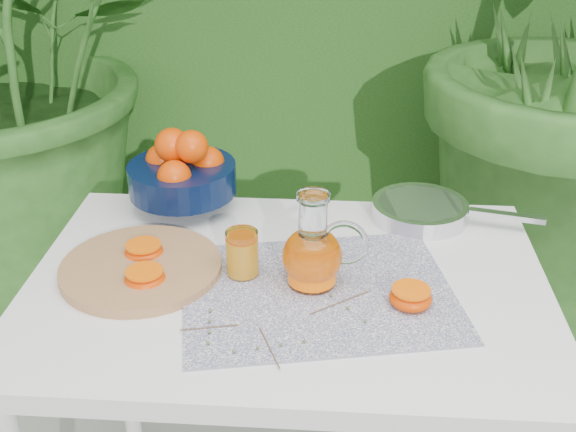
# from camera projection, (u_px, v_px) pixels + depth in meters

# --- Properties ---
(potted_plant_right) EXTENTS (2.43, 2.43, 2.02)m
(potted_plant_right) POSITION_uv_depth(u_px,v_px,m) (564.00, 19.00, 2.19)
(potted_plant_right) COLOR #2A591E
(potted_plant_right) RESTS_ON ground
(white_table) EXTENTS (1.00, 0.70, 0.75)m
(white_table) POSITION_uv_depth(u_px,v_px,m) (287.00, 315.00, 1.42)
(white_table) COLOR white
(white_table) RESTS_ON ground
(placemat) EXTENTS (0.57, 0.48, 0.00)m
(placemat) POSITION_uv_depth(u_px,v_px,m) (318.00, 292.00, 1.35)
(placemat) COLOR #0C1145
(placemat) RESTS_ON white_table
(cutting_board) EXTENTS (0.41, 0.41, 0.02)m
(cutting_board) POSITION_uv_depth(u_px,v_px,m) (141.00, 268.00, 1.41)
(cutting_board) COLOR #9A7645
(cutting_board) RESTS_ON white_table
(fruit_bowl) EXTENTS (0.26, 0.26, 0.19)m
(fruit_bowl) POSITION_uv_depth(u_px,v_px,m) (183.00, 172.00, 1.62)
(fruit_bowl) COLOR black
(fruit_bowl) RESTS_ON white_table
(juice_pitcher) EXTENTS (0.17, 0.13, 0.19)m
(juice_pitcher) POSITION_uv_depth(u_px,v_px,m) (313.00, 253.00, 1.34)
(juice_pitcher) COLOR white
(juice_pitcher) RESTS_ON white_table
(juice_tumbler) EXTENTS (0.07, 0.07, 0.09)m
(juice_tumbler) POSITION_uv_depth(u_px,v_px,m) (242.00, 254.00, 1.38)
(juice_tumbler) COLOR white
(juice_tumbler) RESTS_ON white_table
(saute_pan) EXTENTS (0.39, 0.25, 0.04)m
(saute_pan) POSITION_uv_depth(u_px,v_px,m) (421.00, 210.00, 1.60)
(saute_pan) COLOR silver
(saute_pan) RESTS_ON white_table
(orange_halves) EXTENTS (0.60, 0.21, 0.04)m
(orange_halves) POSITION_uv_depth(u_px,v_px,m) (229.00, 275.00, 1.37)
(orange_halves) COLOR #D04F02
(orange_halves) RESTS_ON white_table
(thyme_sprigs) EXTENTS (0.33, 0.25, 0.01)m
(thyme_sprigs) POSITION_uv_depth(u_px,v_px,m) (277.00, 324.00, 1.25)
(thyme_sprigs) COLOR brown
(thyme_sprigs) RESTS_ON white_table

